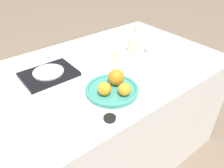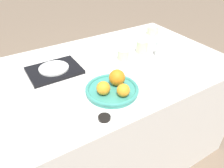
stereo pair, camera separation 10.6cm
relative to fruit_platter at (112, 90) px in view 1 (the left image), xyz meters
name	(u,v)px [view 1 (the left image)]	position (x,y,z in m)	size (l,w,h in m)	color
ground_plane	(103,150)	(0.09, 0.23, -0.76)	(12.00, 12.00, 0.00)	#7A6651
table	(101,115)	(0.09, 0.23, -0.39)	(1.52, 0.91, 0.74)	silver
fruit_platter	(112,90)	(0.00, 0.00, 0.00)	(0.27, 0.27, 0.03)	teal
orange_0	(125,89)	(0.02, -0.07, 0.04)	(0.06, 0.06, 0.06)	orange
orange_1	(116,77)	(0.04, 0.02, 0.05)	(0.08, 0.08, 0.08)	orange
orange_2	(104,89)	(-0.06, -0.01, 0.04)	(0.07, 0.07, 0.07)	orange
water_glass	(152,47)	(0.47, 0.17, 0.03)	(0.07, 0.07, 0.10)	silver
serving_tray	(49,74)	(-0.18, 0.34, -0.01)	(0.29, 0.22, 0.02)	black
side_plate	(48,72)	(-0.18, 0.34, 0.01)	(0.17, 0.17, 0.01)	silver
cup_0	(140,29)	(0.67, 0.48, 0.02)	(0.09, 0.09, 0.06)	beige
cup_1	(116,54)	(0.24, 0.26, 0.02)	(0.07, 0.07, 0.06)	beige
cup_3	(133,45)	(0.40, 0.27, 0.02)	(0.08, 0.08, 0.08)	beige
napkin	(175,52)	(0.60, 0.08, -0.01)	(0.14, 0.10, 0.01)	white
soy_dish	(110,118)	(-0.13, -0.14, -0.01)	(0.05, 0.05, 0.01)	black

